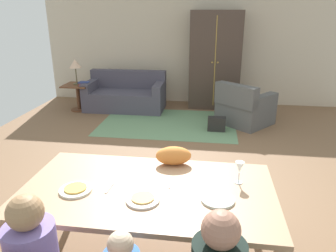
{
  "coord_description": "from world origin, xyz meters",
  "views": [
    {
      "loc": [
        0.47,
        -3.36,
        2.07
      ],
      "look_at": [
        0.0,
        -0.0,
        0.85
      ],
      "focal_mm": 34.14,
      "sensor_mm": 36.0,
      "label": 1
    }
  ],
  "objects_px": {
    "wine_glass": "(240,168)",
    "plate_near_man": "(76,190)",
    "table_lamp": "(75,64)",
    "handbag": "(217,124)",
    "side_table": "(78,94)",
    "book_upper": "(84,82)",
    "armoire": "(215,60)",
    "book_lower": "(85,84)",
    "dining_table": "(148,195)",
    "plate_near_woman": "(218,199)",
    "armchair": "(244,108)",
    "couch": "(126,95)",
    "plate_near_child": "(143,199)",
    "cat": "(173,156)"
  },
  "relations": [
    {
      "from": "couch",
      "to": "armchair",
      "type": "height_order",
      "value": "same"
    },
    {
      "from": "wine_glass",
      "to": "book_upper",
      "type": "relative_size",
      "value": 0.85
    },
    {
      "from": "plate_near_woman",
      "to": "table_lamp",
      "type": "bearing_deg",
      "value": 124.01
    },
    {
      "from": "plate_near_child",
      "to": "wine_glass",
      "type": "relative_size",
      "value": 1.34
    },
    {
      "from": "wine_glass",
      "to": "plate_near_man",
      "type": "bearing_deg",
      "value": -166.57
    },
    {
      "from": "cat",
      "to": "book_upper",
      "type": "bearing_deg",
      "value": 112.54
    },
    {
      "from": "plate_near_woman",
      "to": "handbag",
      "type": "bearing_deg",
      "value": 89.41
    },
    {
      "from": "cat",
      "to": "side_table",
      "type": "height_order",
      "value": "cat"
    },
    {
      "from": "plate_near_woman",
      "to": "table_lamp",
      "type": "height_order",
      "value": "table_lamp"
    },
    {
      "from": "plate_near_woman",
      "to": "side_table",
      "type": "xyz_separation_m",
      "value": [
        -2.97,
        4.41,
        -0.39
      ]
    },
    {
      "from": "handbag",
      "to": "book_upper",
      "type": "bearing_deg",
      "value": 161.93
    },
    {
      "from": "plate_near_child",
      "to": "book_upper",
      "type": "height_order",
      "value": "plate_near_child"
    },
    {
      "from": "book_upper",
      "to": "plate_near_man",
      "type": "bearing_deg",
      "value": -68.7
    },
    {
      "from": "wine_glass",
      "to": "armchair",
      "type": "height_order",
      "value": "wine_glass"
    },
    {
      "from": "plate_near_child",
      "to": "cat",
      "type": "distance_m",
      "value": 0.64
    },
    {
      "from": "plate_near_child",
      "to": "book_upper",
      "type": "xyz_separation_m",
      "value": [
        -2.28,
        4.52,
        -0.15
      ]
    },
    {
      "from": "wine_glass",
      "to": "side_table",
      "type": "distance_m",
      "value": 5.22
    },
    {
      "from": "dining_table",
      "to": "plate_near_man",
      "type": "distance_m",
      "value": 0.56
    },
    {
      "from": "wine_glass",
      "to": "side_table",
      "type": "height_order",
      "value": "wine_glass"
    },
    {
      "from": "dining_table",
      "to": "book_upper",
      "type": "height_order",
      "value": "dining_table"
    },
    {
      "from": "handbag",
      "to": "book_lower",
      "type": "bearing_deg",
      "value": 163.13
    },
    {
      "from": "table_lamp",
      "to": "handbag",
      "type": "relative_size",
      "value": 1.69
    },
    {
      "from": "dining_table",
      "to": "book_lower",
      "type": "bearing_deg",
      "value": 117.69
    },
    {
      "from": "cat",
      "to": "side_table",
      "type": "distance_m",
      "value": 4.68
    },
    {
      "from": "wine_glass",
      "to": "book_upper",
      "type": "bearing_deg",
      "value": 125.74
    },
    {
      "from": "wine_glass",
      "to": "plate_near_child",
      "type": "bearing_deg",
      "value": -153.18
    },
    {
      "from": "dining_table",
      "to": "couch",
      "type": "distance_m",
      "value": 4.8
    },
    {
      "from": "plate_near_child",
      "to": "book_lower",
      "type": "distance_m",
      "value": 4.98
    },
    {
      "from": "side_table",
      "to": "handbag",
      "type": "distance_m",
      "value": 3.15
    },
    {
      "from": "plate_near_man",
      "to": "side_table",
      "type": "bearing_deg",
      "value": 113.07
    },
    {
      "from": "dining_table",
      "to": "cat",
      "type": "height_order",
      "value": "cat"
    },
    {
      "from": "plate_near_child",
      "to": "handbag",
      "type": "xyz_separation_m",
      "value": [
        0.58,
        3.59,
        -0.64
      ]
    },
    {
      "from": "cat",
      "to": "plate_near_woman",
      "type": "bearing_deg",
      "value": -63.21
    },
    {
      "from": "armchair",
      "to": "cat",
      "type": "bearing_deg",
      "value": -105.41
    },
    {
      "from": "book_lower",
      "to": "book_upper",
      "type": "xyz_separation_m",
      "value": [
        -0.05,
        0.08,
        0.03
      ]
    },
    {
      "from": "plate_near_child",
      "to": "armoire",
      "type": "bearing_deg",
      "value": 84.44
    },
    {
      "from": "dining_table",
      "to": "book_lower",
      "type": "height_order",
      "value": "dining_table"
    },
    {
      "from": "armchair",
      "to": "plate_near_woman",
      "type": "bearing_deg",
      "value": -97.91
    },
    {
      "from": "cat",
      "to": "handbag",
      "type": "distance_m",
      "value": 3.09
    },
    {
      "from": "table_lamp",
      "to": "side_table",
      "type": "bearing_deg",
      "value": -45.0
    },
    {
      "from": "armoire",
      "to": "book_lower",
      "type": "relative_size",
      "value": 9.55
    },
    {
      "from": "table_lamp",
      "to": "book_lower",
      "type": "distance_m",
      "value": 0.46
    },
    {
      "from": "plate_near_man",
      "to": "book_lower",
      "type": "xyz_separation_m",
      "value": [
        -1.69,
        4.38,
        -0.18
      ]
    },
    {
      "from": "plate_near_man",
      "to": "book_upper",
      "type": "height_order",
      "value": "plate_near_man"
    },
    {
      "from": "table_lamp",
      "to": "handbag",
      "type": "xyz_separation_m",
      "value": [
        3.01,
        -0.9,
        -0.88
      ]
    },
    {
      "from": "plate_near_woman",
      "to": "armchair",
      "type": "bearing_deg",
      "value": 82.09
    },
    {
      "from": "plate_near_man",
      "to": "couch",
      "type": "bearing_deg",
      "value": 100.71
    },
    {
      "from": "cat",
      "to": "couch",
      "type": "height_order",
      "value": "cat"
    },
    {
      "from": "book_upper",
      "to": "side_table",
      "type": "bearing_deg",
      "value": -166.69
    },
    {
      "from": "plate_near_child",
      "to": "table_lamp",
      "type": "height_order",
      "value": "table_lamp"
    }
  ]
}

